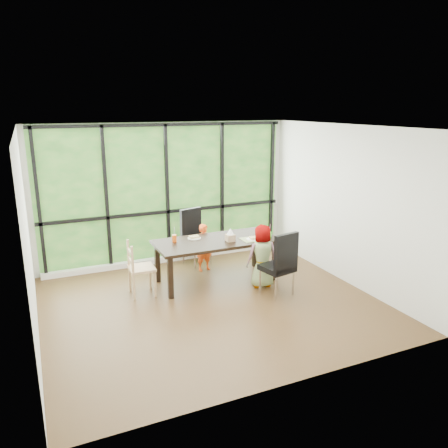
{
  "coord_description": "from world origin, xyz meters",
  "views": [
    {
      "loc": [
        -2.39,
        -5.84,
        3.0
      ],
      "look_at": [
        0.54,
        0.73,
        1.05
      ],
      "focal_mm": 35.27,
      "sensor_mm": 36.0,
      "label": 1
    }
  ],
  "objects_px": {
    "plate_near": "(254,239)",
    "white_mug": "(264,231)",
    "chair_interior_leather": "(277,263)",
    "chair_end_beech": "(142,268)",
    "dining_table": "(216,260)",
    "child_older": "(263,256)",
    "plate_far": "(194,238)",
    "child_toddler": "(204,247)",
    "green_cup": "(270,235)",
    "tissue_box": "(230,238)",
    "orange_cup": "(174,238)",
    "chair_window_leather": "(197,238)"
  },
  "relations": [
    {
      "from": "chair_window_leather",
      "to": "chair_interior_leather",
      "type": "xyz_separation_m",
      "value": [
        0.68,
        -1.86,
        0.0
      ]
    },
    {
      "from": "chair_interior_leather",
      "to": "plate_near",
      "type": "height_order",
      "value": "chair_interior_leather"
    },
    {
      "from": "chair_window_leather",
      "to": "green_cup",
      "type": "bearing_deg",
      "value": -67.77
    },
    {
      "from": "chair_window_leather",
      "to": "child_toddler",
      "type": "height_order",
      "value": "chair_window_leather"
    },
    {
      "from": "chair_interior_leather",
      "to": "orange_cup",
      "type": "height_order",
      "value": "chair_interior_leather"
    },
    {
      "from": "child_older",
      "to": "tissue_box",
      "type": "distance_m",
      "value": 0.63
    },
    {
      "from": "chair_interior_leather",
      "to": "plate_near",
      "type": "xyz_separation_m",
      "value": [
        -0.07,
        0.7,
        0.22
      ]
    },
    {
      "from": "child_older",
      "to": "plate_near",
      "type": "relative_size",
      "value": 4.37
    },
    {
      "from": "dining_table",
      "to": "chair_interior_leather",
      "type": "xyz_separation_m",
      "value": [
        0.66,
        -0.94,
        0.17
      ]
    },
    {
      "from": "plate_far",
      "to": "plate_near",
      "type": "bearing_deg",
      "value": -27.37
    },
    {
      "from": "child_older",
      "to": "plate_near",
      "type": "distance_m",
      "value": 0.37
    },
    {
      "from": "chair_end_beech",
      "to": "plate_near",
      "type": "relative_size",
      "value": 3.64
    },
    {
      "from": "dining_table",
      "to": "plate_near",
      "type": "height_order",
      "value": "plate_near"
    },
    {
      "from": "chair_interior_leather",
      "to": "chair_end_beech",
      "type": "height_order",
      "value": "chair_interior_leather"
    },
    {
      "from": "dining_table",
      "to": "child_older",
      "type": "height_order",
      "value": "child_older"
    },
    {
      "from": "dining_table",
      "to": "plate_far",
      "type": "bearing_deg",
      "value": 143.52
    },
    {
      "from": "chair_interior_leather",
      "to": "chair_end_beech",
      "type": "relative_size",
      "value": 1.2
    },
    {
      "from": "chair_window_leather",
      "to": "orange_cup",
      "type": "relative_size",
      "value": 8.65
    },
    {
      "from": "plate_near",
      "to": "plate_far",
      "type": "bearing_deg",
      "value": 152.63
    },
    {
      "from": "child_older",
      "to": "white_mug",
      "type": "relative_size",
      "value": 13.98
    },
    {
      "from": "chair_interior_leather",
      "to": "chair_end_beech",
      "type": "xyz_separation_m",
      "value": [
        -2.0,
        0.9,
        -0.09
      ]
    },
    {
      "from": "child_toddler",
      "to": "plate_near",
      "type": "distance_m",
      "value": 1.06
    },
    {
      "from": "chair_end_beech",
      "to": "chair_interior_leather",
      "type": "bearing_deg",
      "value": -112.41
    },
    {
      "from": "dining_table",
      "to": "plate_far",
      "type": "relative_size",
      "value": 9.19
    },
    {
      "from": "chair_interior_leather",
      "to": "plate_far",
      "type": "xyz_separation_m",
      "value": [
        -0.98,
        1.17,
        0.22
      ]
    },
    {
      "from": "dining_table",
      "to": "chair_window_leather",
      "type": "distance_m",
      "value": 0.94
    },
    {
      "from": "orange_cup",
      "to": "green_cup",
      "type": "bearing_deg",
      "value": -15.98
    },
    {
      "from": "child_toddler",
      "to": "green_cup",
      "type": "relative_size",
      "value": 8.05
    },
    {
      "from": "plate_far",
      "to": "plate_near",
      "type": "relative_size",
      "value": 0.93
    },
    {
      "from": "orange_cup",
      "to": "green_cup",
      "type": "xyz_separation_m",
      "value": [
        1.59,
        -0.46,
        -0.01
      ]
    },
    {
      "from": "chair_window_leather",
      "to": "dining_table",
      "type": "bearing_deg",
      "value": -104.35
    },
    {
      "from": "plate_far",
      "to": "white_mug",
      "type": "height_order",
      "value": "white_mug"
    },
    {
      "from": "chair_end_beech",
      "to": "plate_far",
      "type": "xyz_separation_m",
      "value": [
        1.01,
        0.27,
        0.31
      ]
    },
    {
      "from": "tissue_box",
      "to": "plate_far",
      "type": "bearing_deg",
      "value": 142.43
    },
    {
      "from": "chair_end_beech",
      "to": "orange_cup",
      "type": "relative_size",
      "value": 7.21
    },
    {
      "from": "child_older",
      "to": "white_mug",
      "type": "xyz_separation_m",
      "value": [
        0.34,
        0.57,
        0.25
      ]
    },
    {
      "from": "dining_table",
      "to": "orange_cup",
      "type": "relative_size",
      "value": 16.93
    },
    {
      "from": "child_older",
      "to": "tissue_box",
      "type": "height_order",
      "value": "child_older"
    },
    {
      "from": "child_older",
      "to": "plate_near",
      "type": "xyz_separation_m",
      "value": [
        -0.03,
        0.3,
        0.22
      ]
    },
    {
      "from": "plate_far",
      "to": "chair_end_beech",
      "type": "bearing_deg",
      "value": -164.99
    },
    {
      "from": "chair_end_beech",
      "to": "orange_cup",
      "type": "xyz_separation_m",
      "value": [
        0.64,
        0.23,
        0.36
      ]
    },
    {
      "from": "orange_cup",
      "to": "tissue_box",
      "type": "distance_m",
      "value": 0.95
    },
    {
      "from": "chair_interior_leather",
      "to": "green_cup",
      "type": "relative_size",
      "value": 9.76
    },
    {
      "from": "green_cup",
      "to": "chair_interior_leather",
      "type": "bearing_deg",
      "value": -109.31
    },
    {
      "from": "plate_far",
      "to": "tissue_box",
      "type": "height_order",
      "value": "tissue_box"
    },
    {
      "from": "plate_near",
      "to": "white_mug",
      "type": "relative_size",
      "value": 3.2
    },
    {
      "from": "chair_interior_leather",
      "to": "white_mug",
      "type": "height_order",
      "value": "chair_interior_leather"
    },
    {
      "from": "chair_end_beech",
      "to": "orange_cup",
      "type": "height_order",
      "value": "chair_end_beech"
    },
    {
      "from": "chair_interior_leather",
      "to": "child_toddler",
      "type": "distance_m",
      "value": 1.65
    },
    {
      "from": "child_older",
      "to": "green_cup",
      "type": "relative_size",
      "value": 9.78
    }
  ]
}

